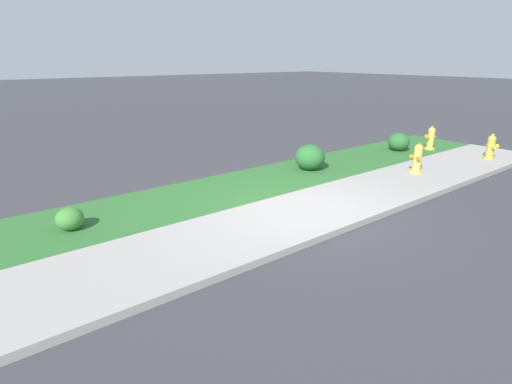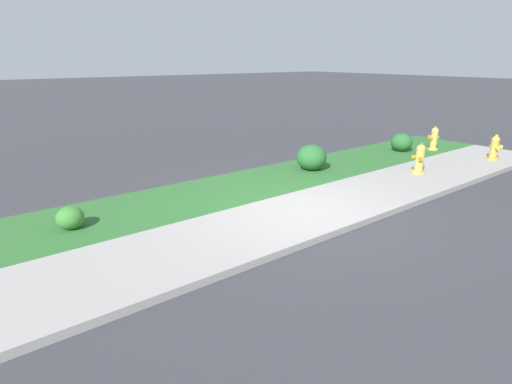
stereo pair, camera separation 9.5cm
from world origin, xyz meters
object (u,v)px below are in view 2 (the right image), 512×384
(shrub_bush_near_lamp, at_px, (402,142))
(fire_hydrant_near_corner, at_px, (420,159))
(shrub_bush_mid_verge, at_px, (70,218))
(fire_hydrant_mid_block, at_px, (494,148))
(shrub_bush_far_verge, at_px, (311,157))
(fire_hydrant_at_driveway, at_px, (434,139))

(shrub_bush_near_lamp, bearing_deg, fire_hydrant_near_corner, -137.15)
(shrub_bush_mid_verge, distance_m, shrub_bush_near_lamp, 9.99)
(fire_hydrant_mid_block, height_order, shrub_bush_mid_verge, fire_hydrant_mid_block)
(fire_hydrant_near_corner, bearing_deg, shrub_bush_far_verge, 100.04)
(shrub_bush_far_verge, distance_m, shrub_bush_near_lamp, 3.90)
(fire_hydrant_mid_block, height_order, shrub_bush_near_lamp, fire_hydrant_mid_block)
(fire_hydrant_at_driveway, height_order, fire_hydrant_near_corner, fire_hydrant_near_corner)
(fire_hydrant_at_driveway, relative_size, fire_hydrant_near_corner, 0.96)
(fire_hydrant_near_corner, relative_size, fire_hydrant_mid_block, 1.07)
(fire_hydrant_mid_block, bearing_deg, shrub_bush_mid_verge, -62.12)
(fire_hydrant_at_driveway, xyz_separation_m, shrub_bush_near_lamp, (-0.96, 0.53, -0.09))
(fire_hydrant_mid_block, bearing_deg, fire_hydrant_at_driveway, -135.90)
(fire_hydrant_at_driveway, height_order, shrub_bush_far_verge, fire_hydrant_at_driveway)
(fire_hydrant_mid_block, height_order, shrub_bush_far_verge, fire_hydrant_mid_block)
(fire_hydrant_mid_block, bearing_deg, shrub_bush_far_verge, -76.85)
(fire_hydrant_mid_block, distance_m, shrub_bush_mid_verge, 11.33)
(shrub_bush_mid_verge, xyz_separation_m, shrub_bush_far_verge, (6.09, 0.23, 0.14))
(fire_hydrant_mid_block, xyz_separation_m, shrub_bush_near_lamp, (-1.11, 2.32, -0.07))
(fire_hydrant_mid_block, bearing_deg, shrub_bush_near_lamp, -115.22)
(shrub_bush_mid_verge, relative_size, shrub_bush_far_verge, 0.59)
(shrub_bush_mid_verge, distance_m, shrub_bush_far_verge, 6.10)
(fire_hydrant_mid_block, bearing_deg, fire_hydrant_near_corner, -60.37)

